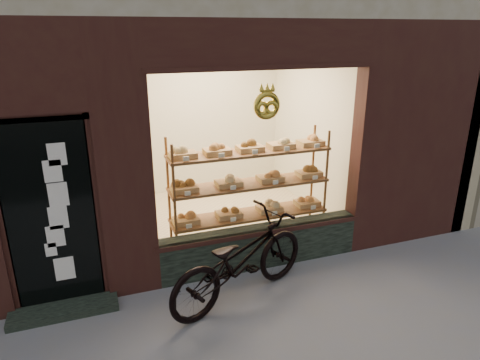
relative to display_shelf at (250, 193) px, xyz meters
name	(u,v)px	position (x,y,z in m)	size (l,w,h in m)	color
display_shelf	(250,193)	(0.00, 0.00, 0.00)	(2.20, 0.45, 1.70)	brown
bicycle	(240,260)	(-0.51, -1.04, -0.37)	(0.67, 1.92, 1.01)	black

